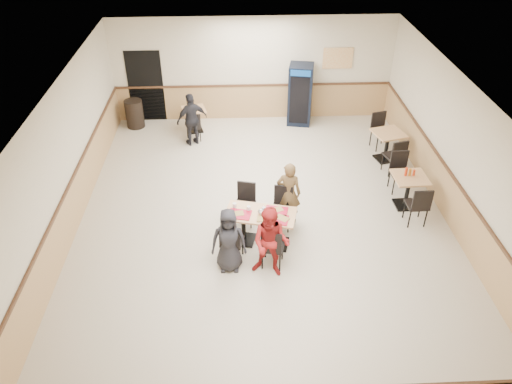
{
  "coord_description": "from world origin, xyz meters",
  "views": [
    {
      "loc": [
        -0.56,
        -8.7,
        6.66
      ],
      "look_at": [
        -0.18,
        -0.5,
        1.03
      ],
      "focal_mm": 35.0,
      "sensor_mm": 36.0,
      "label": 1
    }
  ],
  "objects_px": {
    "side_table_far": "(387,142)",
    "trash_bin": "(135,114)",
    "side_table_near": "(408,187)",
    "main_table": "(260,223)",
    "pepsi_cooler": "(300,95)",
    "lone_diner": "(192,119)",
    "diner_man_opposite": "(289,193)",
    "diner_woman_right": "(271,243)",
    "diner_woman_left": "(229,240)",
    "back_table": "(194,116)"
  },
  "relations": [
    {
      "from": "diner_woman_left",
      "to": "side_table_far",
      "type": "relative_size",
      "value": 1.52
    },
    {
      "from": "main_table",
      "to": "back_table",
      "type": "distance_m",
      "value": 5.28
    },
    {
      "from": "diner_woman_left",
      "to": "back_table",
      "type": "distance_m",
      "value": 5.84
    },
    {
      "from": "diner_woman_right",
      "to": "diner_man_opposite",
      "type": "xyz_separation_m",
      "value": [
        0.49,
        1.62,
        -0.02
      ]
    },
    {
      "from": "lone_diner",
      "to": "pepsi_cooler",
      "type": "height_order",
      "value": "pepsi_cooler"
    },
    {
      "from": "lone_diner",
      "to": "pepsi_cooler",
      "type": "xyz_separation_m",
      "value": [
        3.04,
        1.16,
        0.15
      ]
    },
    {
      "from": "side_table_near",
      "to": "back_table",
      "type": "bearing_deg",
      "value": 141.78
    },
    {
      "from": "side_table_near",
      "to": "trash_bin",
      "type": "relative_size",
      "value": 0.96
    },
    {
      "from": "side_table_far",
      "to": "back_table",
      "type": "bearing_deg",
      "value": 159.84
    },
    {
      "from": "side_table_near",
      "to": "pepsi_cooler",
      "type": "xyz_separation_m",
      "value": [
        -1.91,
        4.29,
        0.36
      ]
    },
    {
      "from": "diner_woman_right",
      "to": "side_table_far",
      "type": "height_order",
      "value": "diner_woman_right"
    },
    {
      "from": "lone_diner",
      "to": "diner_woman_right",
      "type": "bearing_deg",
      "value": 82.36
    },
    {
      "from": "diner_woman_right",
      "to": "side_table_near",
      "type": "height_order",
      "value": "diner_woman_right"
    },
    {
      "from": "main_table",
      "to": "diner_woman_left",
      "type": "distance_m",
      "value": 0.97
    },
    {
      "from": "side_table_near",
      "to": "pepsi_cooler",
      "type": "bearing_deg",
      "value": 114.05
    },
    {
      "from": "diner_woman_left",
      "to": "side_table_far",
      "type": "xyz_separation_m",
      "value": [
        4.05,
        3.91,
        -0.16
      ]
    },
    {
      "from": "pepsi_cooler",
      "to": "trash_bin",
      "type": "height_order",
      "value": "pepsi_cooler"
    },
    {
      "from": "side_table_near",
      "to": "pepsi_cooler",
      "type": "height_order",
      "value": "pepsi_cooler"
    },
    {
      "from": "side_table_far",
      "to": "trash_bin",
      "type": "relative_size",
      "value": 1.1
    },
    {
      "from": "diner_woman_right",
      "to": "lone_diner",
      "type": "height_order",
      "value": "diner_woman_right"
    },
    {
      "from": "diner_man_opposite",
      "to": "side_table_near",
      "type": "height_order",
      "value": "diner_man_opposite"
    },
    {
      "from": "main_table",
      "to": "side_table_near",
      "type": "bearing_deg",
      "value": 32.2
    },
    {
      "from": "back_table",
      "to": "pepsi_cooler",
      "type": "xyz_separation_m",
      "value": [
        3.04,
        0.39,
        0.43
      ]
    },
    {
      "from": "main_table",
      "to": "diner_man_opposite",
      "type": "height_order",
      "value": "diner_man_opposite"
    },
    {
      "from": "trash_bin",
      "to": "side_table_near",
      "type": "bearing_deg",
      "value": -32.42
    },
    {
      "from": "main_table",
      "to": "side_table_near",
      "type": "height_order",
      "value": "side_table_near"
    },
    {
      "from": "diner_woman_right",
      "to": "side_table_near",
      "type": "distance_m",
      "value": 3.81
    },
    {
      "from": "diner_woman_left",
      "to": "lone_diner",
      "type": "distance_m",
      "value": 5.08
    },
    {
      "from": "main_table",
      "to": "diner_woman_right",
      "type": "xyz_separation_m",
      "value": [
        0.14,
        -0.9,
        0.25
      ]
    },
    {
      "from": "side_table_near",
      "to": "back_table",
      "type": "height_order",
      "value": "side_table_near"
    },
    {
      "from": "diner_man_opposite",
      "to": "side_table_far",
      "type": "height_order",
      "value": "diner_man_opposite"
    },
    {
      "from": "diner_woman_left",
      "to": "back_table",
      "type": "bearing_deg",
      "value": 100.23
    },
    {
      "from": "diner_woman_left",
      "to": "back_table",
      "type": "height_order",
      "value": "diner_woman_left"
    },
    {
      "from": "back_table",
      "to": "trash_bin",
      "type": "distance_m",
      "value": 1.77
    },
    {
      "from": "diner_man_opposite",
      "to": "back_table",
      "type": "bearing_deg",
      "value": -48.62
    },
    {
      "from": "back_table",
      "to": "pepsi_cooler",
      "type": "relative_size",
      "value": 0.43
    },
    {
      "from": "diner_woman_right",
      "to": "trash_bin",
      "type": "distance_m",
      "value": 7.19
    },
    {
      "from": "diner_woman_right",
      "to": "pepsi_cooler",
      "type": "bearing_deg",
      "value": 96.52
    },
    {
      "from": "back_table",
      "to": "main_table",
      "type": "bearing_deg",
      "value": -72.35
    },
    {
      "from": "lone_diner",
      "to": "trash_bin",
      "type": "bearing_deg",
      "value": -59.0
    },
    {
      "from": "back_table",
      "to": "diner_man_opposite",
      "type": "bearing_deg",
      "value": -62.67
    },
    {
      "from": "diner_woman_right",
      "to": "trash_bin",
      "type": "relative_size",
      "value": 1.84
    },
    {
      "from": "diner_woman_left",
      "to": "diner_woman_right",
      "type": "bearing_deg",
      "value": -12.81
    },
    {
      "from": "diner_man_opposite",
      "to": "back_table",
      "type": "height_order",
      "value": "diner_man_opposite"
    },
    {
      "from": "diner_woman_right",
      "to": "diner_man_opposite",
      "type": "height_order",
      "value": "diner_woman_right"
    },
    {
      "from": "diner_man_opposite",
      "to": "main_table",
      "type": "bearing_deg",
      "value": 62.7
    },
    {
      "from": "main_table",
      "to": "pepsi_cooler",
      "type": "distance_m",
      "value": 5.63
    },
    {
      "from": "main_table",
      "to": "lone_diner",
      "type": "relative_size",
      "value": 1.03
    },
    {
      "from": "trash_bin",
      "to": "diner_woman_left",
      "type": "bearing_deg",
      "value": -66.04
    },
    {
      "from": "pepsi_cooler",
      "to": "main_table",
      "type": "bearing_deg",
      "value": -93.57
    }
  ]
}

